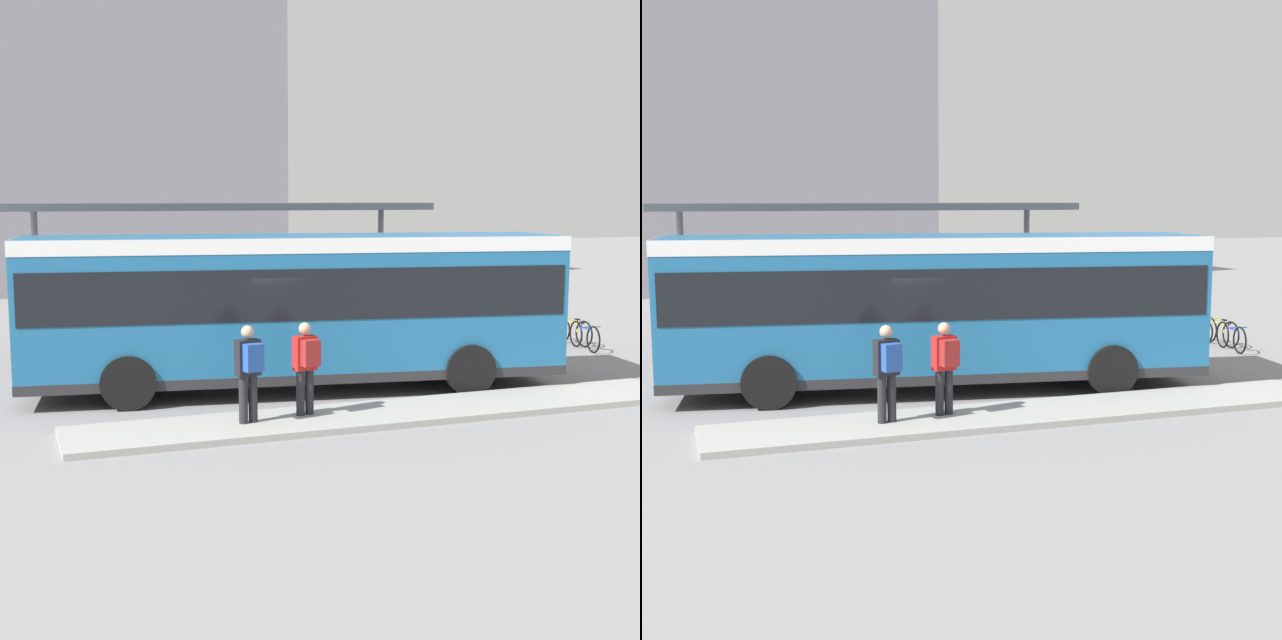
# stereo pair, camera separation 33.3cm
# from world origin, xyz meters

# --- Properties ---
(ground_plane) EXTENTS (120.00, 120.00, 0.00)m
(ground_plane) POSITION_xyz_m (0.00, 0.00, 0.00)
(ground_plane) COLOR gray
(curb_island) EXTENTS (12.19, 1.80, 0.12)m
(curb_island) POSITION_xyz_m (1.04, -2.86, 0.06)
(curb_island) COLOR #9E9E99
(curb_island) RESTS_ON ground_plane
(city_bus) EXTENTS (11.42, 4.21, 3.27)m
(city_bus) POSITION_xyz_m (0.01, -0.00, 1.91)
(city_bus) COLOR #1E6093
(city_bus) RESTS_ON ground_plane
(pedestrian_waiting) EXTENTS (0.45, 0.49, 1.70)m
(pedestrian_waiting) POSITION_xyz_m (-0.69, -2.67, 1.10)
(pedestrian_waiting) COLOR #232328
(pedestrian_waiting) RESTS_ON curb_island
(pedestrian_companion) EXTENTS (0.46, 0.50, 1.73)m
(pedestrian_companion) POSITION_xyz_m (-1.82, -2.87, 1.11)
(pedestrian_companion) COLOR #232328
(pedestrian_companion) RESTS_ON curb_island
(bicycle_blue) EXTENTS (0.48, 1.69, 0.73)m
(bicycle_blue) POSITION_xyz_m (8.91, 2.10, 0.37)
(bicycle_blue) COLOR black
(bicycle_blue) RESTS_ON ground_plane
(bicycle_yellow) EXTENTS (0.48, 1.74, 0.75)m
(bicycle_yellow) POSITION_xyz_m (9.18, 2.99, 0.37)
(bicycle_yellow) COLOR black
(bicycle_yellow) RESTS_ON ground_plane
(bicycle_black) EXTENTS (0.48, 1.57, 0.68)m
(bicycle_black) POSITION_xyz_m (8.97, 3.87, 0.34)
(bicycle_black) COLOR black
(bicycle_black) RESTS_ON ground_plane
(bicycle_white) EXTENTS (0.48, 1.69, 0.73)m
(bicycle_white) POSITION_xyz_m (8.85, 4.75, 0.37)
(bicycle_white) COLOR black
(bicycle_white) RESTS_ON ground_plane
(station_shelter) EXTENTS (10.72, 3.15, 3.93)m
(station_shelter) POSITION_xyz_m (-0.40, 4.92, 3.78)
(station_shelter) COLOR #4C515B
(station_shelter) RESTS_ON ground_plane
(potted_planter_near_shelter) EXTENTS (0.81, 0.81, 1.30)m
(potted_planter_near_shelter) POSITION_xyz_m (-2.58, 2.18, 0.68)
(potted_planter_near_shelter) COLOR slate
(potted_planter_near_shelter) RESTS_ON ground_plane
(potted_planter_far_side) EXTENTS (0.91, 0.91, 1.35)m
(potted_planter_far_side) POSITION_xyz_m (2.63, 2.00, 0.70)
(potted_planter_far_side) COLOR slate
(potted_planter_far_side) RESTS_ON ground_plane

